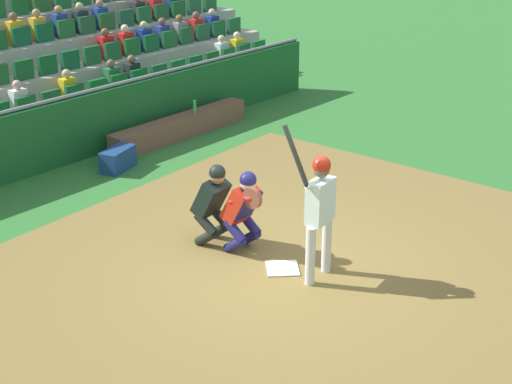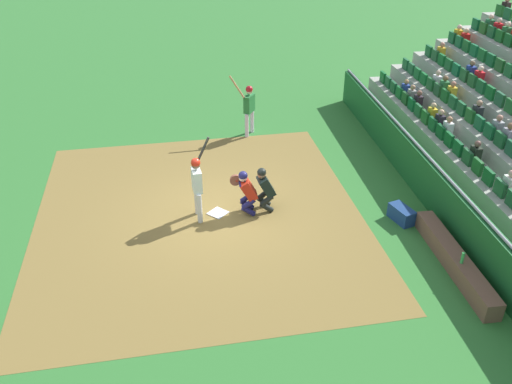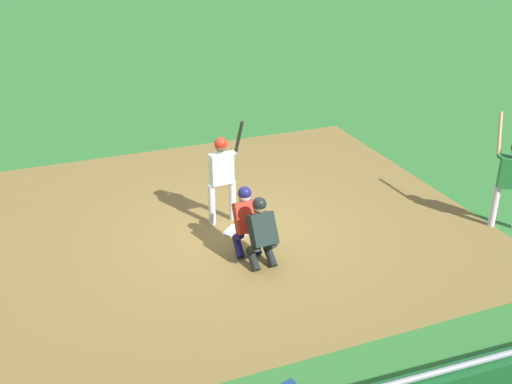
{
  "view_description": "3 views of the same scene",
  "coord_description": "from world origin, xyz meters",
  "px_view_note": "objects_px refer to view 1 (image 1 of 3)",
  "views": [
    {
      "loc": [
        7.23,
        5.74,
        5.05
      ],
      "look_at": [
        0.33,
        -0.19,
        1.21
      ],
      "focal_mm": 53.33,
      "sensor_mm": 36.0,
      "label": 1
    },
    {
      "loc": [
        -11.96,
        0.65,
        7.75
      ],
      "look_at": [
        -0.4,
        -0.97,
        0.82
      ],
      "focal_mm": 37.54,
      "sensor_mm": 36.0,
      "label": 2
    },
    {
      "loc": [
        -3.05,
        -9.78,
        5.66
      ],
      "look_at": [
        0.22,
        -0.46,
        1.01
      ],
      "focal_mm": 43.34,
      "sensor_mm": 36.0,
      "label": 3
    }
  ],
  "objects_px": {
    "home_plate_marker": "(282,268)",
    "equipment_duffel_bag": "(118,159)",
    "home_plate_umpire": "(213,200)",
    "water_bottle_on_bench": "(195,107)",
    "catcher_crouching": "(244,207)",
    "batter_at_plate": "(319,204)",
    "dugout_bench": "(181,127)"
  },
  "relations": [
    {
      "from": "equipment_duffel_bag",
      "to": "water_bottle_on_bench",
      "type": "bearing_deg",
      "value": 171.9
    },
    {
      "from": "dugout_bench",
      "to": "equipment_duffel_bag",
      "type": "distance_m",
      "value": 2.1
    },
    {
      "from": "home_plate_marker",
      "to": "catcher_crouching",
      "type": "relative_size",
      "value": 0.35
    },
    {
      "from": "catcher_crouching",
      "to": "dugout_bench",
      "type": "distance_m",
      "value": 5.34
    },
    {
      "from": "home_plate_marker",
      "to": "equipment_duffel_bag",
      "type": "bearing_deg",
      "value": -102.13
    },
    {
      "from": "home_plate_marker",
      "to": "equipment_duffel_bag",
      "type": "relative_size",
      "value": 0.6
    },
    {
      "from": "home_plate_umpire",
      "to": "equipment_duffel_bag",
      "type": "xyz_separation_m",
      "value": [
        -1.04,
        -3.43,
        -0.49
      ]
    },
    {
      "from": "batter_at_plate",
      "to": "home_plate_umpire",
      "type": "xyz_separation_m",
      "value": [
        0.16,
        -1.76,
        -0.39
      ]
    },
    {
      "from": "water_bottle_on_bench",
      "to": "home_plate_marker",
      "type": "bearing_deg",
      "value": 56.17
    },
    {
      "from": "catcher_crouching",
      "to": "equipment_duffel_bag",
      "type": "distance_m",
      "value": 4.08
    },
    {
      "from": "home_plate_marker",
      "to": "catcher_crouching",
      "type": "xyz_separation_m",
      "value": [
        -0.06,
        -0.76,
        0.69
      ]
    },
    {
      "from": "home_plate_umpire",
      "to": "water_bottle_on_bench",
      "type": "relative_size",
      "value": 4.62
    },
    {
      "from": "home_plate_marker",
      "to": "water_bottle_on_bench",
      "type": "height_order",
      "value": "water_bottle_on_bench"
    },
    {
      "from": "batter_at_plate",
      "to": "equipment_duffel_bag",
      "type": "distance_m",
      "value": 5.34
    },
    {
      "from": "home_plate_marker",
      "to": "home_plate_umpire",
      "type": "height_order",
      "value": "home_plate_umpire"
    },
    {
      "from": "dugout_bench",
      "to": "water_bottle_on_bench",
      "type": "bearing_deg",
      "value": 169.92
    },
    {
      "from": "home_plate_umpire",
      "to": "water_bottle_on_bench",
      "type": "height_order",
      "value": "home_plate_umpire"
    },
    {
      "from": "home_plate_umpire",
      "to": "water_bottle_on_bench",
      "type": "bearing_deg",
      "value": -132.0
    },
    {
      "from": "home_plate_marker",
      "to": "water_bottle_on_bench",
      "type": "distance_m",
      "value": 6.15
    },
    {
      "from": "water_bottle_on_bench",
      "to": "batter_at_plate",
      "type": "bearing_deg",
      "value": 59.5
    },
    {
      "from": "home_plate_marker",
      "to": "home_plate_umpire",
      "type": "relative_size",
      "value": 0.35
    },
    {
      "from": "dugout_bench",
      "to": "water_bottle_on_bench",
      "type": "distance_m",
      "value": 0.51
    },
    {
      "from": "batter_at_plate",
      "to": "home_plate_marker",
      "type": "bearing_deg",
      "value": -76.55
    },
    {
      "from": "batter_at_plate",
      "to": "equipment_duffel_bag",
      "type": "xyz_separation_m",
      "value": [
        -0.89,
        -5.19,
        -0.88
      ]
    },
    {
      "from": "water_bottle_on_bench",
      "to": "equipment_duffel_bag",
      "type": "distance_m",
      "value": 2.47
    },
    {
      "from": "batter_at_plate",
      "to": "catcher_crouching",
      "type": "bearing_deg",
      "value": -87.14
    },
    {
      "from": "water_bottle_on_bench",
      "to": "catcher_crouching",
      "type": "bearing_deg",
      "value": 52.26
    },
    {
      "from": "home_plate_umpire",
      "to": "water_bottle_on_bench",
      "type": "xyz_separation_m",
      "value": [
        -3.45,
        -3.83,
        -0.12
      ]
    },
    {
      "from": "home_plate_marker",
      "to": "dugout_bench",
      "type": "relative_size",
      "value": 0.13
    },
    {
      "from": "home_plate_marker",
      "to": "batter_at_plate",
      "type": "height_order",
      "value": "batter_at_plate"
    },
    {
      "from": "equipment_duffel_bag",
      "to": "home_plate_marker",
      "type": "bearing_deg",
      "value": 60.28
    },
    {
      "from": "home_plate_marker",
      "to": "dugout_bench",
      "type": "height_order",
      "value": "dugout_bench"
    }
  ]
}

